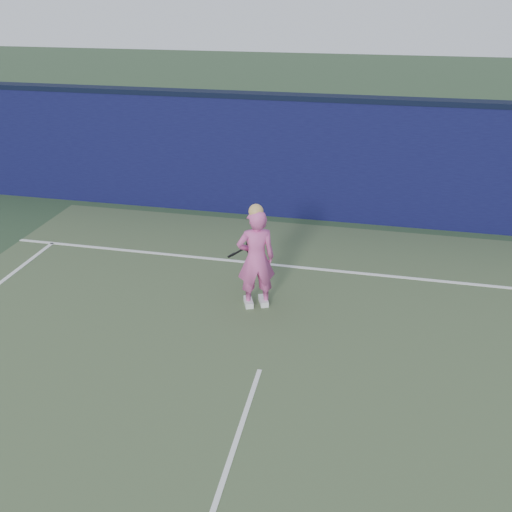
# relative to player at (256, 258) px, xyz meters

# --- Properties ---
(ground) EXTENTS (80.00, 80.00, 0.00)m
(ground) POSITION_rel_player_xyz_m (0.40, -2.61, -0.82)
(ground) COLOR #293C25
(ground) RESTS_ON ground
(backstop_wall) EXTENTS (24.00, 0.40, 2.50)m
(backstop_wall) POSITION_rel_player_xyz_m (0.40, 3.89, 0.43)
(backstop_wall) COLOR #0C0C36
(backstop_wall) RESTS_ON ground
(wall_cap) EXTENTS (24.00, 0.42, 0.10)m
(wall_cap) POSITION_rel_player_xyz_m (0.40, 3.89, 1.73)
(wall_cap) COLOR black
(wall_cap) RESTS_ON backstop_wall
(player) EXTENTS (0.69, 0.57, 1.70)m
(player) POSITION_rel_player_xyz_m (0.00, 0.00, 0.00)
(player) COLOR #DB55A3
(player) RESTS_ON ground
(racket) EXTENTS (0.47, 0.45, 0.33)m
(racket) POSITION_rel_player_xyz_m (-0.18, 0.46, -0.01)
(racket) COLOR black
(racket) RESTS_ON ground
(court_lines) EXTENTS (11.00, 12.04, 0.01)m
(court_lines) POSITION_rel_player_xyz_m (0.40, -2.94, -0.80)
(court_lines) COLOR white
(court_lines) RESTS_ON court_surface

